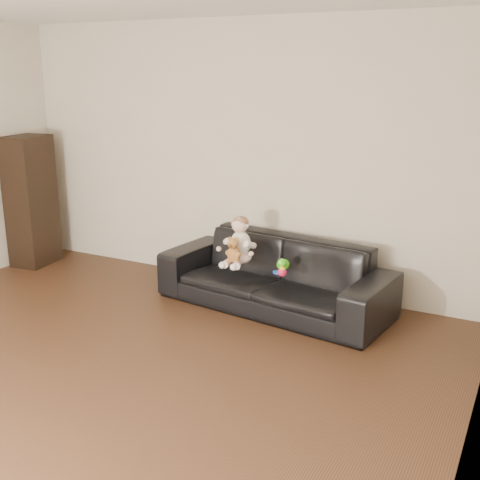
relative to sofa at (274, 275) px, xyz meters
The scene contains 11 objects.
floor 2.36m from the sofa, 105.73° to the right, with size 5.50×5.50×0.00m, color #412717.
wall_back 1.28m from the sofa, 141.73° to the left, with size 5.00×5.00×0.00m, color beige.
wall_right 3.09m from the sofa, 50.33° to the right, with size 5.50×5.50×0.00m, color beige.
sofa is the anchor object (origin of this frame).
cabinet 2.96m from the sofa, behind, with size 0.36×0.49×1.43m, color black.
shelf_item 3.00m from the sofa, behind, with size 0.18×0.25×0.28m, color silver.
baby 0.44m from the sofa, 159.15° to the right, with size 0.33×0.39×0.44m.
teddy_bear 0.46m from the sofa, 139.46° to the right, with size 0.15×0.15×0.23m.
toy_green 0.21m from the sofa, 36.68° to the right, with size 0.11×0.14×0.09m, color #4CE11A.
toy_rattle 0.35m from the sofa, 54.55° to the right, with size 0.08×0.08×0.08m, color #D31842.
toy_blue_disc 0.26m from the sofa, 58.64° to the right, with size 0.09×0.09×0.01m, color blue.
Camera 1 is at (2.73, -2.51, 2.14)m, focal length 45.00 mm.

